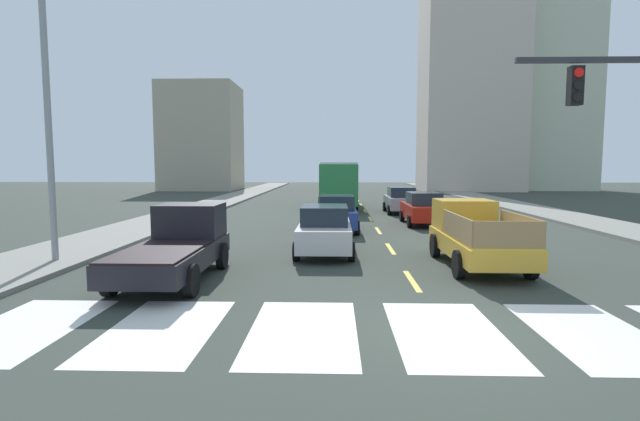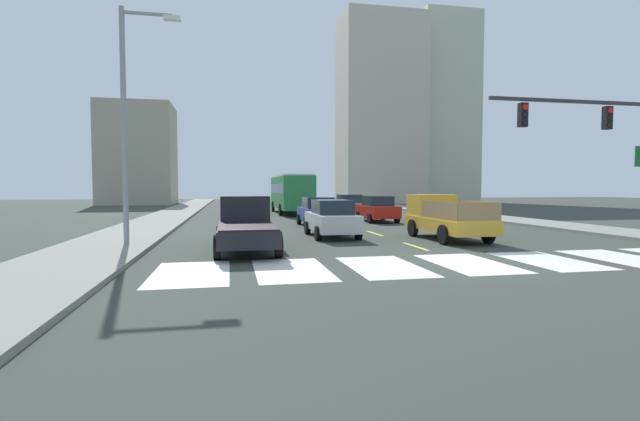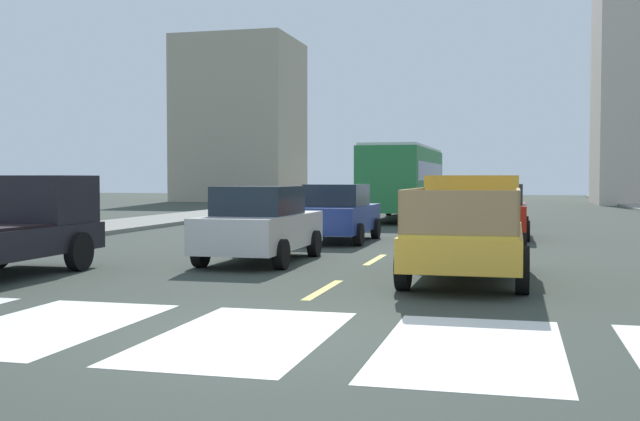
{
  "view_description": "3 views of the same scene",
  "coord_description": "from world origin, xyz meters",
  "px_view_note": "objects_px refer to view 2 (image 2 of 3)",
  "views": [
    {
      "loc": [
        -2.12,
        -8.72,
        3.12
      ],
      "look_at": [
        -2.72,
        11.15,
        1.23
      ],
      "focal_mm": 26.66,
      "sensor_mm": 36.0,
      "label": 1
    },
    {
      "loc": [
        -7.04,
        -12.39,
        2.3
      ],
      "look_at": [
        -1.76,
        14.19,
        0.9
      ],
      "focal_mm": 25.38,
      "sensor_mm": 36.0,
      "label": 2
    },
    {
      "loc": [
        3.16,
        -8.74,
        1.91
      ],
      "look_at": [
        -1.79,
        10.81,
        1.06
      ],
      "focal_mm": 43.42,
      "sensor_mm": 36.0,
      "label": 3
    }
  ],
  "objects_px": {
    "sedan_mid": "(377,209)",
    "sedan_near_right": "(317,212)",
    "pickup_stakebed": "(443,218)",
    "city_bus": "(291,191)",
    "sedan_near_left": "(349,205)",
    "streetlight_left": "(128,116)",
    "pickup_dark": "(246,225)",
    "traffic_signal_gantry": "(632,137)",
    "sedan_far": "(332,218)"
  },
  "relations": [
    {
      "from": "pickup_dark",
      "to": "sedan_near_left",
      "type": "relative_size",
      "value": 1.18
    },
    {
      "from": "sedan_near_right",
      "to": "traffic_signal_gantry",
      "type": "distance_m",
      "value": 15.63
    },
    {
      "from": "sedan_far",
      "to": "streetlight_left",
      "type": "height_order",
      "value": "streetlight_left"
    },
    {
      "from": "pickup_dark",
      "to": "sedan_near_right",
      "type": "xyz_separation_m",
      "value": [
        4.5,
        9.47,
        -0.06
      ]
    },
    {
      "from": "pickup_stakebed",
      "to": "traffic_signal_gantry",
      "type": "height_order",
      "value": "traffic_signal_gantry"
    },
    {
      "from": "pickup_stakebed",
      "to": "traffic_signal_gantry",
      "type": "distance_m",
      "value": 7.65
    },
    {
      "from": "pickup_dark",
      "to": "pickup_stakebed",
      "type": "bearing_deg",
      "value": 12.72
    },
    {
      "from": "sedan_far",
      "to": "sedan_near_left",
      "type": "xyz_separation_m",
      "value": [
        4.7,
        14.61,
        0.0
      ]
    },
    {
      "from": "city_bus",
      "to": "sedan_near_right",
      "type": "bearing_deg",
      "value": -88.56
    },
    {
      "from": "sedan_near_left",
      "to": "sedan_near_right",
      "type": "bearing_deg",
      "value": -114.12
    },
    {
      "from": "streetlight_left",
      "to": "traffic_signal_gantry",
      "type": "bearing_deg",
      "value": -11.65
    },
    {
      "from": "sedan_near_left",
      "to": "sedan_mid",
      "type": "bearing_deg",
      "value": -85.21
    },
    {
      "from": "pickup_stakebed",
      "to": "sedan_far",
      "type": "relative_size",
      "value": 1.18
    },
    {
      "from": "pickup_dark",
      "to": "sedan_near_left",
      "type": "xyz_separation_m",
      "value": [
        8.74,
        18.23,
        -0.06
      ]
    },
    {
      "from": "sedan_far",
      "to": "traffic_signal_gantry",
      "type": "relative_size",
      "value": 0.5
    },
    {
      "from": "sedan_mid",
      "to": "pickup_stakebed",
      "type": "bearing_deg",
      "value": -92.91
    },
    {
      "from": "pickup_stakebed",
      "to": "streetlight_left",
      "type": "height_order",
      "value": "streetlight_left"
    },
    {
      "from": "city_bus",
      "to": "sedan_mid",
      "type": "distance_m",
      "value": 11.37
    },
    {
      "from": "pickup_dark",
      "to": "sedan_mid",
      "type": "bearing_deg",
      "value": 53.16
    },
    {
      "from": "pickup_dark",
      "to": "sedan_near_left",
      "type": "bearing_deg",
      "value": 64.35
    },
    {
      "from": "pickup_stakebed",
      "to": "sedan_mid",
      "type": "bearing_deg",
      "value": 88.57
    },
    {
      "from": "sedan_mid",
      "to": "sedan_near_right",
      "type": "bearing_deg",
      "value": -151.34
    },
    {
      "from": "sedan_near_right",
      "to": "sedan_near_left",
      "type": "distance_m",
      "value": 9.73
    },
    {
      "from": "pickup_stakebed",
      "to": "city_bus",
      "type": "distance_m",
      "value": 20.98
    },
    {
      "from": "streetlight_left",
      "to": "sedan_near_left",
      "type": "bearing_deg",
      "value": 52.05
    },
    {
      "from": "pickup_dark",
      "to": "traffic_signal_gantry",
      "type": "relative_size",
      "value": 0.59
    },
    {
      "from": "pickup_stakebed",
      "to": "city_bus",
      "type": "height_order",
      "value": "city_bus"
    },
    {
      "from": "sedan_mid",
      "to": "sedan_far",
      "type": "xyz_separation_m",
      "value": [
        -5.03,
        -8.5,
        0.0
      ]
    },
    {
      "from": "pickup_dark",
      "to": "sedan_mid",
      "type": "relative_size",
      "value": 1.18
    },
    {
      "from": "pickup_dark",
      "to": "sedan_mid",
      "type": "distance_m",
      "value": 15.13
    },
    {
      "from": "sedan_mid",
      "to": "streetlight_left",
      "type": "relative_size",
      "value": 0.49
    },
    {
      "from": "sedan_far",
      "to": "sedan_near_left",
      "type": "height_order",
      "value": "same"
    },
    {
      "from": "pickup_dark",
      "to": "sedan_near_left",
      "type": "distance_m",
      "value": 20.21
    },
    {
      "from": "sedan_mid",
      "to": "traffic_signal_gantry",
      "type": "bearing_deg",
      "value": -71.65
    },
    {
      "from": "pickup_dark",
      "to": "sedan_far",
      "type": "height_order",
      "value": "pickup_dark"
    },
    {
      "from": "sedan_near_right",
      "to": "city_bus",
      "type": "bearing_deg",
      "value": 90.65
    },
    {
      "from": "pickup_stakebed",
      "to": "sedan_far",
      "type": "bearing_deg",
      "value": 161.25
    },
    {
      "from": "sedan_mid",
      "to": "sedan_near_right",
      "type": "xyz_separation_m",
      "value": [
        -4.57,
        -2.64,
        0.0
      ]
    },
    {
      "from": "sedan_near_right",
      "to": "pickup_stakebed",
      "type": "bearing_deg",
      "value": -58.86
    },
    {
      "from": "city_bus",
      "to": "sedan_near_left",
      "type": "height_order",
      "value": "city_bus"
    },
    {
      "from": "city_bus",
      "to": "sedan_near_left",
      "type": "relative_size",
      "value": 2.45
    },
    {
      "from": "sedan_near_left",
      "to": "traffic_signal_gantry",
      "type": "distance_m",
      "value": 21.5
    },
    {
      "from": "pickup_stakebed",
      "to": "pickup_dark",
      "type": "bearing_deg",
      "value": -167.13
    },
    {
      "from": "pickup_dark",
      "to": "streetlight_left",
      "type": "height_order",
      "value": "streetlight_left"
    },
    {
      "from": "city_bus",
      "to": "streetlight_left",
      "type": "xyz_separation_m",
      "value": [
        -8.93,
        -21.0,
        3.02
      ]
    },
    {
      "from": "sedan_near_left",
      "to": "streetlight_left",
      "type": "relative_size",
      "value": 0.49
    },
    {
      "from": "pickup_stakebed",
      "to": "sedan_mid",
      "type": "xyz_separation_m",
      "value": [
        0.27,
        10.12,
        -0.08
      ]
    },
    {
      "from": "sedan_near_left",
      "to": "streetlight_left",
      "type": "xyz_separation_m",
      "value": [
        -13.02,
        -16.7,
        4.11
      ]
    },
    {
      "from": "sedan_mid",
      "to": "streetlight_left",
      "type": "height_order",
      "value": "streetlight_left"
    },
    {
      "from": "pickup_dark",
      "to": "sedan_far",
      "type": "xyz_separation_m",
      "value": [
        4.03,
        3.62,
        -0.06
      ]
    }
  ]
}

